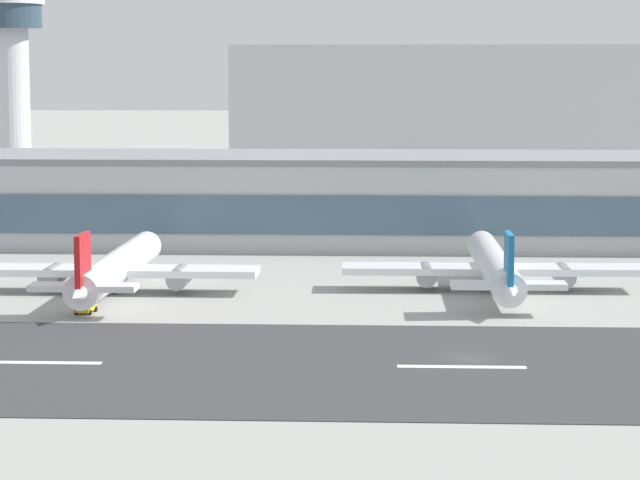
{
  "coord_description": "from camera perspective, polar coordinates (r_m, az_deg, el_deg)",
  "views": [
    {
      "loc": [
        -8.24,
        -129.99,
        28.07
      ],
      "look_at": [
        -15.99,
        37.26,
        6.61
      ],
      "focal_mm": 77.43,
      "sensor_mm": 36.0,
      "label": 1
    }
  ],
  "objects": [
    {
      "name": "airliner_red_tail_gate_1",
      "position": [
        171.0,
        -8.49,
        -1.2
      ],
      "size": [
        35.23,
        45.31,
        9.46
      ],
      "rotation": [
        0.0,
        0.0,
        1.56
      ],
      "color": "white",
      "rests_on": "ground_plane"
    },
    {
      "name": "terminal_building",
      "position": [
        217.06,
        -0.22,
        1.73
      ],
      "size": [
        201.63,
        27.39,
        13.95
      ],
      "color": "#B7BABC",
      "rests_on": "ground_plane"
    },
    {
      "name": "airliner_blue_tail_gate_2",
      "position": [
        171.97,
        7.26,
        -1.15
      ],
      "size": [
        37.98,
        44.68,
        9.33
      ],
      "rotation": [
        0.0,
        0.0,
        1.58
      ],
      "color": "silver",
      "rests_on": "ground_plane"
    },
    {
      "name": "runway_centreline_dash_4",
      "position": [
        129.32,
        5.88,
        -5.23
      ],
      "size": [
        12.0,
        1.2,
        0.01
      ],
      "primitive_type": "cube",
      "color": "white",
      "rests_on": "runway_strip"
    },
    {
      "name": "distant_hotel_block",
      "position": [
        315.38,
        5.27,
        5.09
      ],
      "size": [
        95.42,
        37.88,
        32.1
      ],
      "primitive_type": "cube",
      "color": "#BCBCC1",
      "rests_on": "ground_plane"
    },
    {
      "name": "control_tower",
      "position": [
        268.63,
        -12.7,
        6.29
      ],
      "size": [
        13.75,
        13.75,
        40.33
      ],
      "color": "silver",
      "rests_on": "ground_plane"
    },
    {
      "name": "ground_plane",
      "position": [
        133.24,
        6.16,
        -4.9
      ],
      "size": [
        1400.0,
        1400.0,
        0.0
      ],
      "primitive_type": "plane",
      "color": "#9E9E99"
    },
    {
      "name": "runway_centreline_dash_3",
      "position": [
        133.12,
        -11.55,
        -4.98
      ],
      "size": [
        12.0,
        1.2,
        0.01
      ],
      "primitive_type": "cube",
      "color": "white",
      "rests_on": "runway_strip"
    },
    {
      "name": "service_baggage_tug_0",
      "position": [
        158.39,
        -9.66,
        -2.63
      ],
      "size": [
        2.11,
        3.32,
        2.2
      ],
      "rotation": [
        0.0,
        0.0,
        1.49
      ],
      "color": "gold",
      "rests_on": "ground_plane"
    },
    {
      "name": "runway_strip",
      "position": [
        129.38,
        6.27,
        -5.25
      ],
      "size": [
        800.0,
        40.32,
        0.08
      ],
      "primitive_type": "cube",
      "color": "#38383A",
      "rests_on": "ground_plane"
    }
  ]
}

